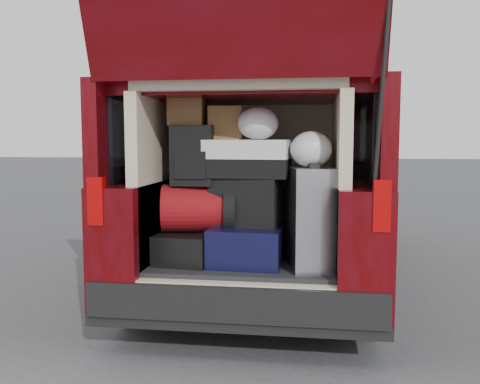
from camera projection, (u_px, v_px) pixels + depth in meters
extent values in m
plane|color=#363639|center=(241.00, 346.00, 3.46)|extent=(80.00, 80.00, 0.00)
cylinder|color=black|center=(143.00, 280.00, 3.93)|extent=(0.24, 0.64, 0.64)
cylinder|color=black|center=(359.00, 288.00, 3.71)|extent=(0.24, 0.64, 0.64)
cylinder|color=black|center=(219.00, 217.00, 7.18)|extent=(0.24, 0.64, 0.64)
cylinder|color=black|center=(336.00, 220.00, 6.96)|extent=(0.24, 0.64, 0.64)
cube|color=black|center=(267.00, 246.00, 5.48)|extent=(1.90, 4.85, 0.08)
cube|color=#480301|center=(195.00, 205.00, 5.54)|extent=(0.33, 4.85, 0.80)
cube|color=#480301|center=(342.00, 207.00, 5.33)|extent=(0.33, 4.85, 0.80)
cube|color=#480301|center=(268.00, 109.00, 5.33)|extent=(1.82, 4.46, 0.10)
cube|color=black|center=(184.00, 137.00, 5.38)|extent=(0.12, 4.25, 0.68)
cube|color=black|center=(353.00, 136.00, 5.14)|extent=(0.12, 4.25, 0.68)
cube|color=black|center=(235.00, 302.00, 3.13)|extent=(1.86, 0.16, 0.22)
cube|color=#990505|center=(97.00, 201.00, 3.15)|extent=(0.10, 0.06, 0.30)
cube|color=#990505|center=(382.00, 206.00, 2.91)|extent=(0.10, 0.06, 0.30)
cube|color=black|center=(246.00, 262.00, 3.68)|extent=(1.24, 1.05, 0.06)
cube|color=beige|center=(157.00, 178.00, 3.71)|extent=(0.08, 1.05, 1.15)
cube|color=beige|center=(340.00, 179.00, 3.53)|extent=(0.08, 1.05, 1.15)
cube|color=beige|center=(255.00, 174.00, 4.16)|extent=(1.34, 0.06, 1.15)
cube|color=beige|center=(246.00, 93.00, 3.56)|extent=(1.34, 1.05, 0.06)
cylinder|color=black|center=(383.00, 93.00, 2.78)|extent=(0.02, 0.90, 0.76)
cube|color=black|center=(246.00, 295.00, 3.70)|extent=(1.24, 1.05, 0.55)
cube|color=black|center=(190.00, 246.00, 3.57)|extent=(0.44, 0.56, 0.21)
cube|color=black|center=(249.00, 244.00, 3.54)|extent=(0.51, 0.61, 0.26)
cube|color=silver|center=(311.00, 218.00, 3.36)|extent=(0.36, 0.49, 0.67)
cube|color=maroon|center=(198.00, 209.00, 3.56)|extent=(0.55, 0.41, 0.33)
cube|color=black|center=(246.00, 201.00, 3.52)|extent=(0.50, 0.34, 0.33)
cube|color=black|center=(193.00, 156.00, 3.51)|extent=(0.29, 0.18, 0.42)
cube|color=silver|center=(247.00, 159.00, 3.49)|extent=(0.60, 0.35, 0.26)
cube|color=brown|center=(187.00, 110.00, 3.54)|extent=(0.25, 0.21, 0.22)
cube|color=brown|center=(225.00, 123.00, 3.57)|extent=(0.26, 0.23, 0.23)
ellipsoid|color=white|center=(258.00, 123.00, 3.46)|extent=(0.30, 0.29, 0.22)
ellipsoid|color=white|center=(311.00, 149.00, 3.33)|extent=(0.28, 0.26, 0.24)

